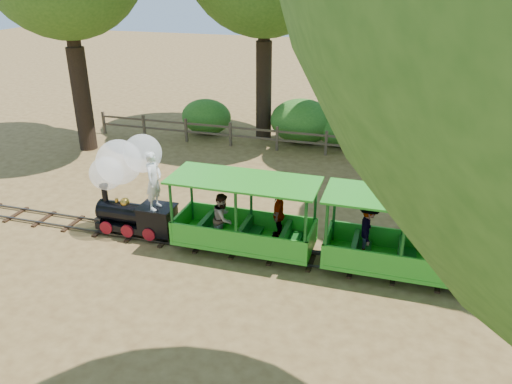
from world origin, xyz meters
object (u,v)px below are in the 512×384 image
(locomotive, at_px, (128,178))
(fence, at_px, (301,139))
(carriage_front, at_px, (245,223))
(carriage_rear, at_px, (399,244))

(locomotive, relative_size, fence, 0.16)
(fence, bearing_deg, locomotive, -111.15)
(locomotive, height_order, fence, locomotive)
(carriage_front, distance_m, fence, 8.02)
(locomotive, bearing_deg, carriage_rear, -0.34)
(locomotive, distance_m, carriage_rear, 7.15)
(locomotive, relative_size, carriage_rear, 0.79)
(carriage_front, height_order, fence, carriage_front)
(carriage_front, bearing_deg, carriage_rear, 0.46)
(fence, bearing_deg, carriage_rear, -63.19)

